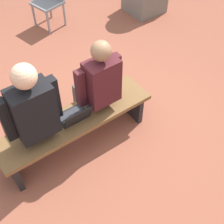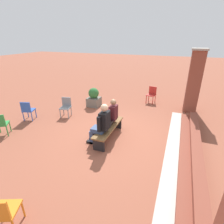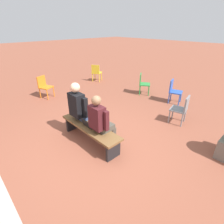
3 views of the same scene
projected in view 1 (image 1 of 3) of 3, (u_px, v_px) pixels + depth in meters
ground_plane at (96, 137)px, 3.77m from camera, size 60.00×60.00×0.00m
bench at (76, 124)px, 3.45m from camera, size 1.80×0.44×0.45m
person_student at (97, 85)px, 3.36m from camera, size 0.53×0.67×1.32m
person_adult at (31, 113)px, 3.03m from camera, size 0.59×0.74×1.42m
laptop at (75, 116)px, 3.33m from camera, size 0.32×0.29×0.21m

